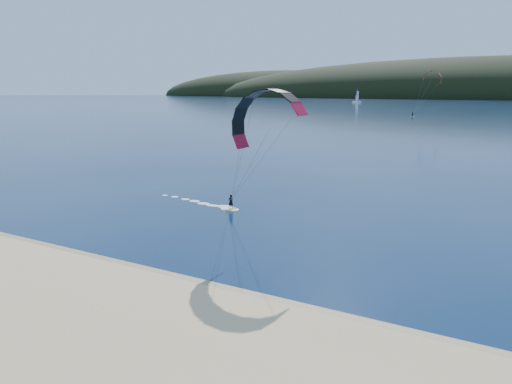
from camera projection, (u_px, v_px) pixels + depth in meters
ground at (94, 304)px, 26.89m from camera, size 1800.00×1800.00×0.00m
wet_sand at (150, 277)px, 30.69m from camera, size 220.00×2.50×0.10m
kitesurfer_near at (265, 134)px, 37.47m from camera, size 22.00×9.65×13.07m
kitesurfer_far at (432, 81)px, 199.89m from camera, size 12.61×5.63×17.87m
sailboat at (357, 102)px, 429.99m from camera, size 8.44×5.68×11.80m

